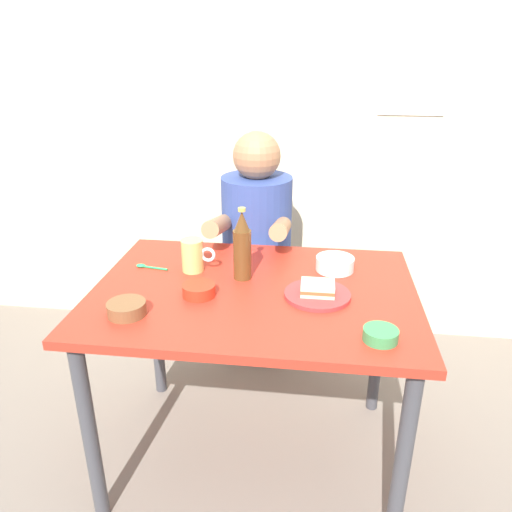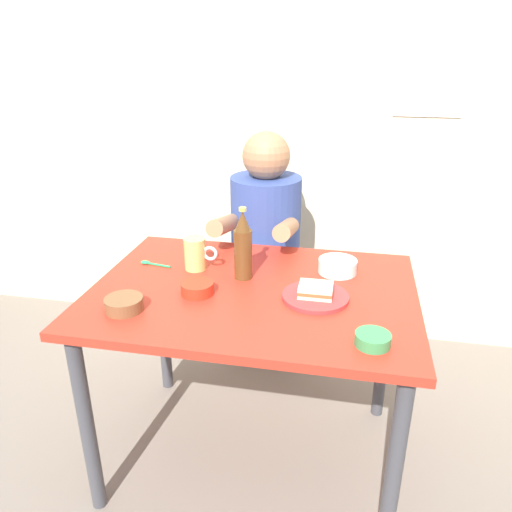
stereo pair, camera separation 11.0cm
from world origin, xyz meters
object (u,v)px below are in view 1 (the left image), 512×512
Objects in this scene: beer_bottle at (242,247)px; person_seated at (256,222)px; beer_mug at (193,255)px; sandwich at (318,288)px; stool at (257,301)px; dining_table at (254,312)px; plate_orange at (317,295)px; sauce_bowl_chili at (199,289)px.

person_seated is at bearing 91.97° from beer_bottle.
person_seated is 5.71× the size of beer_mug.
stool is at bearing 113.37° from sandwich.
beer_mug reaches higher than dining_table.
plate_orange is at bearing -66.63° from stool.
stool is at bearing 113.37° from plate_orange.
beer_mug reaches higher than sauce_bowl_chili.
plate_orange is 0.02m from sandwich.
sauce_bowl_chili is at bearing -173.98° from plate_orange.
sandwich is (0.22, -0.03, 0.13)m from dining_table.
dining_table is 5.00× the size of plate_orange.
plate_orange is at bearing -8.37° from dining_table.
stool is at bearing 91.93° from beer_bottle.
beer_bottle is at bearing -11.93° from beer_mug.
person_seated is at bearing 81.39° from sauce_bowl_chili.
plate_orange is 0.31m from beer_bottle.
plate_orange is 0.48m from beer_mug.
dining_table is at bearing 171.63° from sandwich.
plate_orange is at bearing -18.21° from beer_mug.
beer_bottle is (0.19, -0.04, 0.06)m from beer_mug.
stool is 1.72× the size of beer_bottle.
beer_mug is (-0.17, -0.50, 0.03)m from person_seated.
beer_bottle is at bearing 157.62° from sandwich.
plate_orange is 0.84× the size of beer_bottle.
beer_bottle is at bearing 157.62° from plate_orange.
plate_orange is 0.39m from sauce_bowl_chili.
sandwich is at bearing -18.21° from beer_mug.
stool is 0.82m from sauce_bowl_chili.
sauce_bowl_chili is (-0.12, -0.15, -0.10)m from beer_bottle.
dining_table is 10.00× the size of sandwich.
beer_mug is 1.15× the size of sauce_bowl_chili.
stool is 2.05× the size of plate_orange.
sauce_bowl_chili reaches higher than dining_table.
beer_bottle reaches higher than stool.
stool is 0.75m from beer_bottle.
plate_orange is at bearing -22.38° from beer_bottle.
dining_table is at bearing 22.54° from sauce_bowl_chili.
beer_bottle reaches higher than dining_table.
stool is 4.09× the size of sandwich.
person_seated is 6.54× the size of sauce_bowl_chili.
stool is 0.82m from plate_orange.
person_seated reaches higher than sandwich.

